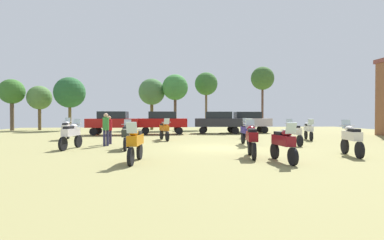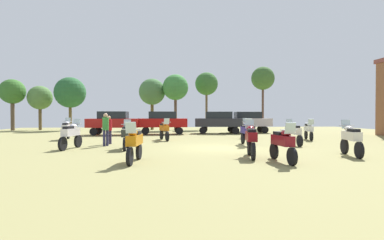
{
  "view_description": "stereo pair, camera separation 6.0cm",
  "coord_description": "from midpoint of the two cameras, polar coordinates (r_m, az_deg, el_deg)",
  "views": [
    {
      "loc": [
        -2.85,
        -14.88,
        1.71
      ],
      "look_at": [
        -0.92,
        5.92,
        1.36
      ],
      "focal_mm": 27.33,
      "sensor_mm": 36.0,
      "label": 1
    },
    {
      "loc": [
        -2.79,
        -14.89,
        1.71
      ],
      "look_at": [
        -0.92,
        5.92,
        1.36
      ],
      "focal_mm": 27.33,
      "sensor_mm": 36.0,
      "label": 2
    }
  ],
  "objects": [
    {
      "name": "ground_plane",
      "position": [
        15.24,
        5.57,
        -5.44
      ],
      "size": [
        44.0,
        52.0,
        0.02
      ],
      "color": "olive"
    },
    {
      "name": "motorcycle_2",
      "position": [
        21.81,
        -23.28,
        -1.61
      ],
      "size": [
        0.66,
        2.25,
        1.51
      ],
      "rotation": [
        0.0,
        0.0,
        0.14
      ],
      "color": "black",
      "rests_on": "ground"
    },
    {
      "name": "motorcycle_3",
      "position": [
        13.75,
        28.74,
        -3.16
      ],
      "size": [
        0.72,
        2.09,
        1.49
      ],
      "rotation": [
        0.0,
        0.0,
        -0.22
      ],
      "color": "black",
      "rests_on": "ground"
    },
    {
      "name": "motorcycle_4",
      "position": [
        11.0,
        17.44,
        -4.21
      ],
      "size": [
        0.62,
        2.11,
        1.44
      ],
      "rotation": [
        0.0,
        0.0,
        3.18
      ],
      "color": "black",
      "rests_on": "ground"
    },
    {
      "name": "motorcycle_5",
      "position": [
        11.89,
        11.59,
        -3.65
      ],
      "size": [
        0.7,
        2.15,
        1.51
      ],
      "rotation": [
        0.0,
        0.0,
        -0.19
      ],
      "color": "black",
      "rests_on": "ground"
    },
    {
      "name": "motorcycle_6",
      "position": [
        17.39,
        19.29,
        -2.29
      ],
      "size": [
        0.62,
        2.24,
        1.46
      ],
      "rotation": [
        0.0,
        0.0,
        -0.04
      ],
      "color": "black",
      "rests_on": "ground"
    },
    {
      "name": "motorcycle_7",
      "position": [
        16.7,
        10.57,
        -2.31
      ],
      "size": [
        0.62,
        2.22,
        1.51
      ],
      "rotation": [
        0.0,
        0.0,
        3.09
      ],
      "color": "black",
      "rests_on": "ground"
    },
    {
      "name": "motorcycle_8",
      "position": [
        10.6,
        -11.0,
        -4.33
      ],
      "size": [
        0.62,
        2.08,
        1.46
      ],
      "rotation": [
        0.0,
        0.0,
        3.03
      ],
      "color": "black",
      "rests_on": "ground"
    },
    {
      "name": "motorcycle_9",
      "position": [
        15.72,
        -22.44,
        -2.6
      ],
      "size": [
        0.7,
        2.13,
        1.5
      ],
      "rotation": [
        0.0,
        0.0,
        -0.19
      ],
      "color": "black",
      "rests_on": "ground"
    },
    {
      "name": "motorcycle_10",
      "position": [
        21.41,
        11.1,
        -1.65
      ],
      "size": [
        0.7,
        2.08,
        1.47
      ],
      "rotation": [
        0.0,
        0.0,
        0.19
      ],
      "color": "black",
      "rests_on": "ground"
    },
    {
      "name": "motorcycle_11",
      "position": [
        21.43,
        21.89,
        -1.74
      ],
      "size": [
        0.78,
        2.13,
        1.44
      ],
      "rotation": [
        0.0,
        0.0,
        2.89
      ],
      "color": "black",
      "rests_on": "ground"
    },
    {
      "name": "motorcycle_12",
      "position": [
        14.83,
        -12.59,
        -2.8
      ],
      "size": [
        0.62,
        2.16,
        1.47
      ],
      "rotation": [
        0.0,
        0.0,
        0.04
      ],
      "color": "black",
      "rests_on": "ground"
    },
    {
      "name": "motorcycle_13",
      "position": [
        19.66,
        -5.34,
        -1.85
      ],
      "size": [
        0.77,
        2.12,
        1.48
      ],
      "rotation": [
        0.0,
        0.0,
        3.4
      ],
      "color": "black",
      "rests_on": "ground"
    },
    {
      "name": "car_1",
      "position": [
        26.93,
        5.43,
        -0.15
      ],
      "size": [
        4.58,
        2.65,
        2.0
      ],
      "rotation": [
        0.0,
        0.0,
        1.36
      ],
      "color": "black",
      "rests_on": "ground"
    },
    {
      "name": "car_2",
      "position": [
        25.99,
        -5.76,
        -0.19
      ],
      "size": [
        4.36,
        1.96,
        2.0
      ],
      "rotation": [
        0.0,
        0.0,
        1.61
      ],
      "color": "black",
      "rests_on": "ground"
    },
    {
      "name": "car_3",
      "position": [
        28.27,
        10.85,
        -0.11
      ],
      "size": [
        4.35,
        1.92,
        2.0
      ],
      "rotation": [
        0.0,
        0.0,
        1.54
      ],
      "color": "black",
      "rests_on": "ground"
    },
    {
      "name": "car_4",
      "position": [
        25.8,
        -15.03,
        -0.23
      ],
      "size": [
        4.38,
        2.0,
        2.0
      ],
      "rotation": [
        0.0,
        0.0,
        1.52
      ],
      "color": "black",
      "rests_on": "ground"
    },
    {
      "name": "person_1",
      "position": [
        17.62,
        -15.8,
        -1.45
      ],
      "size": [
        0.48,
        0.48,
        1.65
      ],
      "rotation": [
        0.0,
        0.0,
        0.72
      ],
      "color": "#32274A",
      "rests_on": "ground"
    },
    {
      "name": "person_2",
      "position": [
        16.6,
        -16.4,
        -1.28
      ],
      "size": [
        0.46,
        0.46,
        1.79
      ],
      "rotation": [
        0.0,
        0.0,
        0.48
      ],
      "color": "#29294F",
      "rests_on": "ground"
    },
    {
      "name": "tree_1",
      "position": [
        37.19,
        -27.5,
        3.83
      ],
      "size": [
        2.67,
        2.67,
        4.99
      ],
      "color": "brown",
      "rests_on": "ground"
    },
    {
      "name": "tree_2",
      "position": [
        37.76,
        -31.6,
        4.66
      ],
      "size": [
        2.7,
        2.7,
        5.64
      ],
      "color": "brown",
      "rests_on": "ground"
    },
    {
      "name": "tree_3",
      "position": [
        35.34,
        13.71,
        7.82
      ],
      "size": [
        2.69,
        2.69,
        7.33
      ],
      "color": "brown",
      "rests_on": "ground"
    },
    {
      "name": "tree_4",
      "position": [
        35.38,
        -22.64,
        4.94
      ],
      "size": [
        3.4,
        3.4,
        5.91
      ],
      "color": "brown",
      "rests_on": "ground"
    },
    {
      "name": "tree_5",
      "position": [
        35.21,
        2.9,
        7.0
      ],
      "size": [
        2.73,
        2.73,
        6.81
      ],
      "color": "brown",
      "rests_on": "ground"
    },
    {
      "name": "tree_6",
      "position": [
        34.15,
        -7.75,
        5.42
      ],
      "size": [
        3.03,
        3.03,
        5.9
      ],
      "color": "brown",
      "rests_on": "ground"
    },
    {
      "name": "tree_7",
      "position": [
        33.4,
        -3.19,
        6.32
      ],
      "size": [
        2.93,
        2.93,
        6.32
      ],
      "color": "brown",
      "rests_on": "ground"
    }
  ]
}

